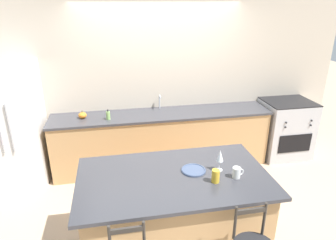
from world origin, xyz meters
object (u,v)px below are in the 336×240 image
(refrigerator, at_px, (13,125))
(tumbler_cup, at_px, (216,176))
(wine_glass, at_px, (220,156))
(coffee_mug, at_px, (237,173))
(pumpkin_decoration, at_px, (82,115))
(soap_bottle, at_px, (108,115))
(dinner_plate, at_px, (193,170))
(oven_range, at_px, (285,128))

(refrigerator, height_order, tumbler_cup, refrigerator)
(wine_glass, distance_m, coffee_mug, 0.22)
(refrigerator, distance_m, pumpkin_decoration, 0.95)
(refrigerator, height_order, soap_bottle, refrigerator)
(dinner_plate, height_order, tumbler_cup, tumbler_cup)
(dinner_plate, height_order, pumpkin_decoration, pumpkin_decoration)
(tumbler_cup, relative_size, pumpkin_decoration, 1.07)
(refrigerator, bearing_deg, coffee_mug, -37.97)
(wine_glass, height_order, soap_bottle, wine_glass)
(pumpkin_decoration, xyz_separation_m, soap_bottle, (0.37, -0.12, 0.02))
(wine_glass, distance_m, tumbler_cup, 0.24)
(dinner_plate, distance_m, coffee_mug, 0.42)
(coffee_mug, distance_m, tumbler_cup, 0.22)
(tumbler_cup, xyz_separation_m, pumpkin_decoration, (-1.33, 2.02, -0.07))
(refrigerator, relative_size, oven_range, 1.81)
(oven_range, relative_size, tumbler_cup, 7.78)
(tumbler_cup, bearing_deg, refrigerator, 138.93)
(coffee_mug, xyz_separation_m, soap_bottle, (-1.18, 1.86, -0.04))
(refrigerator, xyz_separation_m, tumbler_cup, (2.28, -1.99, 0.14))
(wine_glass, xyz_separation_m, tumbler_cup, (-0.11, -0.19, -0.09))
(tumbler_cup, bearing_deg, coffee_mug, 9.10)
(refrigerator, height_order, coffee_mug, refrigerator)
(wine_glass, height_order, coffee_mug, wine_glass)
(pumpkin_decoration, bearing_deg, coffee_mug, -51.97)
(dinner_plate, distance_m, soap_bottle, 1.86)
(soap_bottle, bearing_deg, pumpkin_decoration, 161.51)
(oven_range, distance_m, coffee_mug, 2.67)
(tumbler_cup, bearing_deg, dinner_plate, 123.14)
(dinner_plate, height_order, wine_glass, wine_glass)
(pumpkin_decoration, bearing_deg, dinner_plate, -56.58)
(soap_bottle, bearing_deg, coffee_mug, -57.57)
(dinner_plate, relative_size, pumpkin_decoration, 2.06)
(dinner_plate, distance_m, tumbler_cup, 0.27)
(soap_bottle, bearing_deg, dinner_plate, -64.01)
(oven_range, xyz_separation_m, pumpkin_decoration, (-3.30, 0.03, 0.47))
(refrigerator, distance_m, tumbler_cup, 3.03)
(oven_range, bearing_deg, coffee_mug, -131.70)
(oven_range, distance_m, tumbler_cup, 2.85)
(dinner_plate, distance_m, pumpkin_decoration, 2.15)
(refrigerator, relative_size, tumbler_cup, 14.04)
(wine_glass, xyz_separation_m, coffee_mug, (0.11, -0.16, -0.10))
(dinner_plate, relative_size, coffee_mug, 2.16)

